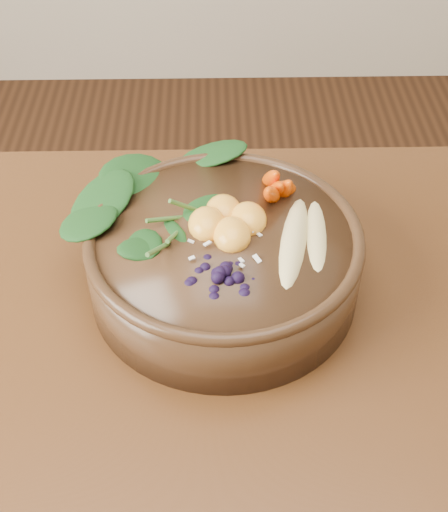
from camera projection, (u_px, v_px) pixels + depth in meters
The scene contains 8 objects.
dining_table at pixel (253, 455), 0.78m from camera, with size 1.60×0.90×0.75m.
stoneware_bowl at pixel (224, 262), 0.81m from camera, with size 0.31×0.31×0.08m, color #422A18.
kale_heap at pixel (188, 180), 0.82m from camera, with size 0.20×0.18×0.05m, color #184717, non-canonical shape.
carrot_cluster at pixel (280, 162), 0.81m from camera, with size 0.06×0.06×0.08m, color #EA4500, non-canonical shape.
banana_halves at pixel (306, 228), 0.77m from camera, with size 0.08×0.17×0.03m.
mandarin_cluster at pixel (228, 212), 0.78m from camera, with size 0.09×0.10×0.03m, color #FFA52E, non-canonical shape.
blueberry_pile at pixel (221, 261), 0.72m from camera, with size 0.14×0.11×0.04m, color black, non-canonical shape.
coconut_flakes at pixel (224, 245), 0.76m from camera, with size 0.10×0.07×0.01m, color white, non-canonical shape.
Camera 1 is at (-0.04, -0.42, 1.35)m, focal length 50.00 mm.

